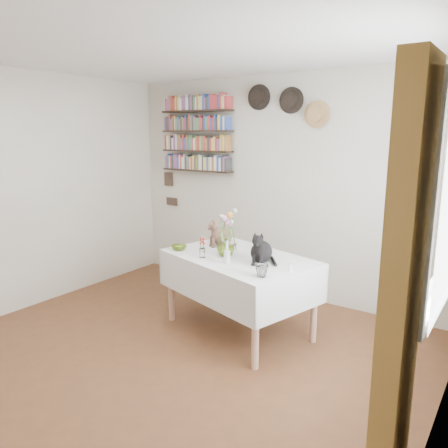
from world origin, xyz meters
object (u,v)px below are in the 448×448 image
Objects in this scene: dining_table at (239,275)px; flower_vase at (226,247)px; tabby_cat at (223,232)px; black_cat at (262,246)px; bookshelf_unit at (197,134)px.

dining_table is 9.39× the size of flower_vase.
tabby_cat is 0.67m from black_cat.
black_cat reaches higher than tabby_cat.
flower_vase is (-0.10, -0.06, 0.27)m from dining_table.
bookshelf_unit is (-1.30, 1.04, 1.29)m from dining_table.
tabby_cat is 1.71× the size of flower_vase.
flower_vase is 1.92m from bookshelf_unit.
tabby_cat reaches higher than flower_vase.
tabby_cat is 0.96× the size of black_cat.
bookshelf_unit is at bearing 133.11° from black_cat.
black_cat is (0.27, -0.05, 0.33)m from dining_table.
black_cat is at bearing 2.37° from flower_vase.
dining_table is 2.10m from bookshelf_unit.
black_cat is 0.38m from flower_vase.
flower_vase is (-0.37, -0.02, -0.07)m from black_cat.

